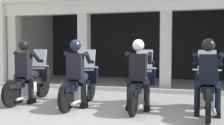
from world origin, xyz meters
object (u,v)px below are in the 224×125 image
motorcycle_center_left (81,85)px  police_officer_center_left (76,67)px  motorcycle_far_right (207,90)px  police_officer_far_right (208,71)px  police_officer_center_right (138,69)px  motorcycle_center_right (141,87)px  motorcycle_far_left (31,82)px  police_officer_far_left (24,66)px

motorcycle_center_left → police_officer_center_left: 0.52m
motorcycle_far_right → police_officer_far_right: (-0.00, -0.28, 0.44)m
police_officer_center_left → police_officer_center_right: bearing=10.1°
motorcycle_center_right → police_officer_far_right: bearing=-17.0°
motorcycle_far_left → police_officer_center_right: bearing=-0.2°
police_officer_center_left → police_officer_far_right: (2.91, -0.03, 0.00)m
motorcycle_center_left → police_officer_center_left: size_ratio=1.29×
police_officer_center_right → motorcycle_far_left: bearing=172.9°
police_officer_far_left → motorcycle_center_left: police_officer_far_left is taller
motorcycle_center_left → motorcycle_far_right: (2.91, -0.03, 0.00)m
motorcycle_center_left → police_officer_center_right: police_officer_center_right is taller
police_officer_far_left → motorcycle_center_right: (2.92, 0.27, -0.44)m
police_officer_far_right → motorcycle_center_left: bearing=170.2°
police_officer_center_right → police_officer_far_left: bearing=178.5°
motorcycle_far_left → police_officer_center_right: police_officer_center_right is taller
police_officer_far_left → motorcycle_center_right: 2.96m
police_officer_far_left → motorcycle_far_right: 4.40m
motorcycle_center_left → motorcycle_center_right: same height
police_officer_center_left → police_officer_far_right: bearing=5.7°
police_officer_far_right → police_officer_center_right: bearing=171.4°
motorcycle_far_left → police_officer_center_left: 1.57m
motorcycle_far_left → motorcycle_center_left: 1.46m
motorcycle_center_left → police_officer_far_right: 2.96m
motorcycle_far_left → motorcycle_center_left: size_ratio=1.00×
motorcycle_center_right → police_officer_far_right: 1.57m
police_officer_far_left → police_officer_center_right: (2.91, -0.02, 0.00)m
motorcycle_far_right → police_officer_far_right: 0.52m
motorcycle_center_left → police_officer_far_right: (2.91, -0.32, 0.44)m
motorcycle_far_left → police_officer_center_left: (1.46, -0.39, 0.44)m
police_officer_far_left → motorcycle_center_right: bearing=10.9°
police_officer_center_right → police_officer_far_right: same height
police_officer_center_left → motorcycle_far_right: 2.96m
police_officer_far_left → motorcycle_center_left: size_ratio=0.78×
motorcycle_far_right → motorcycle_center_right: bearing=171.4°
police_officer_far_left → police_officer_far_right: 4.37m
police_officer_center_left → police_officer_center_right: same height
motorcycle_center_right → police_officer_far_right: (1.46, -0.41, 0.44)m
motorcycle_far_left → motorcycle_far_right: size_ratio=1.00×
police_officer_far_left → motorcycle_center_left: 1.53m
police_officer_far_left → police_officer_center_left: size_ratio=1.00×
motorcycle_far_left → motorcycle_far_right: bearing=3.8°
police_officer_far_left → motorcycle_center_left: (1.46, 0.17, -0.44)m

